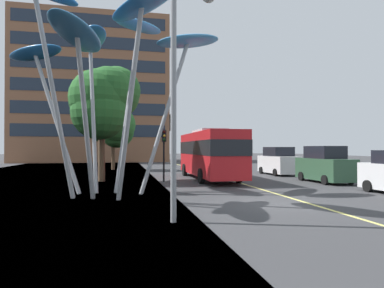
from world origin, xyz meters
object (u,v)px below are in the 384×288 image
car_parked_far (278,162)px  street_lamp (184,71)px  leaf_sculpture (98,41)px  traffic_light_kerb_near (173,137)px  red_bus (209,152)px  car_parked_mid (325,165)px  traffic_light_kerb_far (164,144)px

car_parked_far → street_lamp: street_lamp is taller
leaf_sculpture → traffic_light_kerb_near: leaf_sculpture is taller
traffic_light_kerb_near → car_parked_far: 14.52m
red_bus → leaf_sculpture: size_ratio=0.95×
red_bus → car_parked_mid: (6.82, -3.72, -0.85)m
traffic_light_kerb_near → car_parked_mid: traffic_light_kerb_near is taller
leaf_sculpture → street_lamp: (2.97, -6.39, -2.70)m
street_lamp → car_parked_mid: bearing=41.3°
leaf_sculpture → street_lamp: bearing=-65.1°
car_parked_far → street_lamp: size_ratio=0.62×
red_bus → car_parked_mid: bearing=-28.6°
car_parked_mid → car_parked_far: 6.45m
car_parked_mid → car_parked_far: (-0.13, 6.45, -0.02)m
car_parked_mid → car_parked_far: car_parked_mid is taller
car_parked_mid → traffic_light_kerb_far: bearing=167.3°
red_bus → traffic_light_kerb_near: 8.17m
leaf_sculpture → traffic_light_kerb_near: 5.74m
traffic_light_kerb_near → traffic_light_kerb_far: traffic_light_kerb_near is taller
red_bus → traffic_light_kerb_far: (-3.45, -1.40, 0.55)m
traffic_light_kerb_near → red_bus: bearing=62.7°
car_parked_far → street_lamp: 19.92m
traffic_light_kerb_far → car_parked_mid: (10.27, -2.32, -1.40)m
street_lamp → traffic_light_kerb_near: bearing=84.7°
leaf_sculpture → car_parked_mid: leaf_sculpture is taller
traffic_light_kerb_near → traffic_light_kerb_far: 5.84m
red_bus → car_parked_far: red_bus is taller
car_parked_far → red_bus: bearing=-157.8°
leaf_sculpture → traffic_light_kerb_far: size_ratio=3.25×
traffic_light_kerb_near → car_parked_far: traffic_light_kerb_near is taller
traffic_light_kerb_near → traffic_light_kerb_far: bearing=87.2°
leaf_sculpture → car_parked_far: 18.18m
traffic_light_kerb_near → car_parked_mid: size_ratio=0.87×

